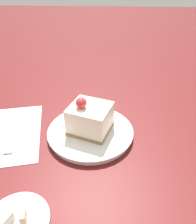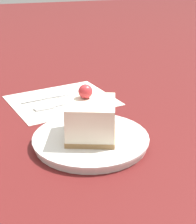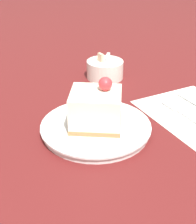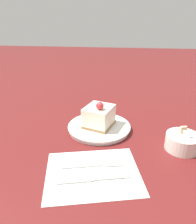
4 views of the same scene
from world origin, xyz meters
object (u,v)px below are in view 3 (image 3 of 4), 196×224
(sugar_bowl, at_px, (105,69))
(cake_slice, at_px, (96,108))
(fork, at_px, (183,113))
(plate, at_px, (96,127))

(sugar_bowl, bearing_deg, cake_slice, -108.80)
(cake_slice, bearing_deg, fork, 24.03)
(plate, distance_m, fork, 0.20)
(cake_slice, xyz_separation_m, fork, (0.20, 0.02, -0.05))
(plate, height_order, sugar_bowl, sugar_bowl)
(cake_slice, bearing_deg, plate, 145.71)
(fork, xyz_separation_m, sugar_bowl, (-0.11, 0.24, 0.02))
(cake_slice, relative_size, sugar_bowl, 1.21)
(cake_slice, xyz_separation_m, sugar_bowl, (0.09, 0.26, -0.03))
(cake_slice, bearing_deg, sugar_bowl, 89.80)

